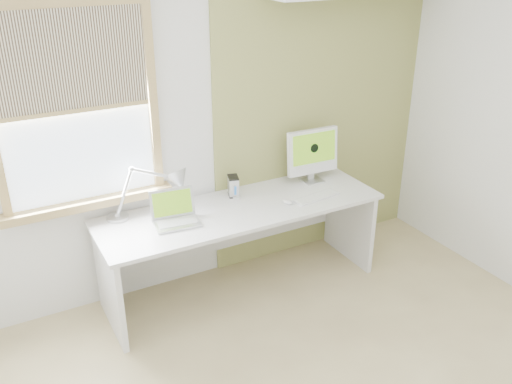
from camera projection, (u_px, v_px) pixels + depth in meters
room at (353, 214)px, 2.83m from camera, size 4.04×3.54×2.64m
accent_wall at (321, 106)px, 4.66m from camera, size 2.00×0.02×2.60m
window at (76, 111)px, 3.67m from camera, size 1.20×0.14×1.42m
desk at (238, 226)px, 4.33m from camera, size 2.20×0.70×0.73m
desk_lamp at (168, 185)px, 4.07m from camera, size 0.67×0.27×0.39m
laptop at (175, 214)px, 3.96m from camera, size 0.35×0.29×0.22m
phone_dock at (236, 194)px, 4.33m from camera, size 0.07×0.07×0.12m
external_drive at (233, 186)px, 4.36m from camera, size 0.11×0.14×0.16m
imac at (313, 152)px, 4.55m from camera, size 0.46×0.15×0.45m
keyboard at (316, 197)px, 4.34m from camera, size 0.41×0.16×0.02m
mouse at (288, 202)px, 4.24m from camera, size 0.08×0.10×0.03m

